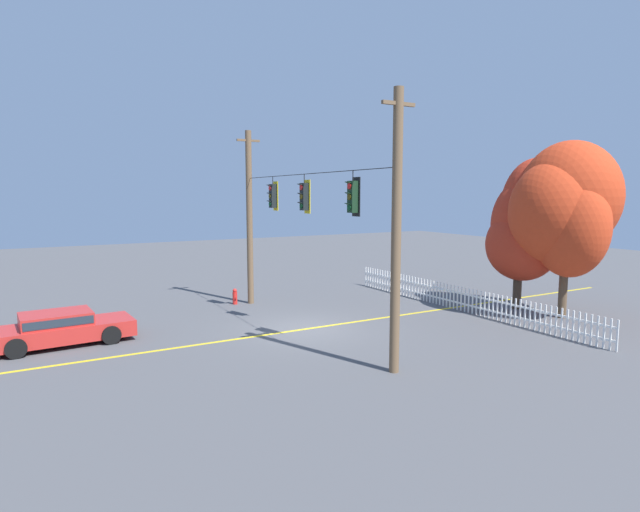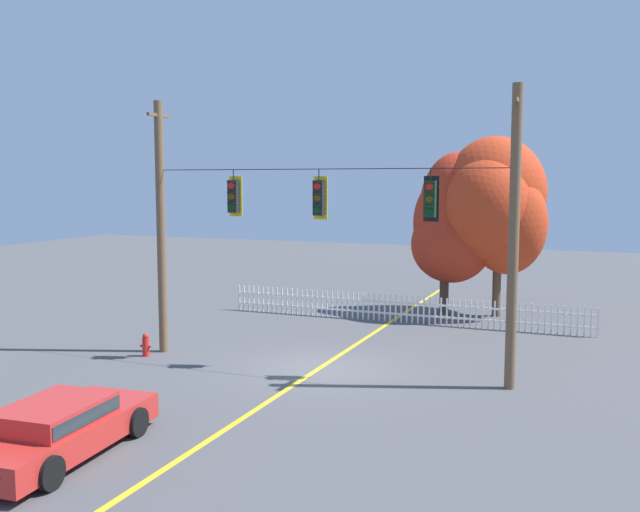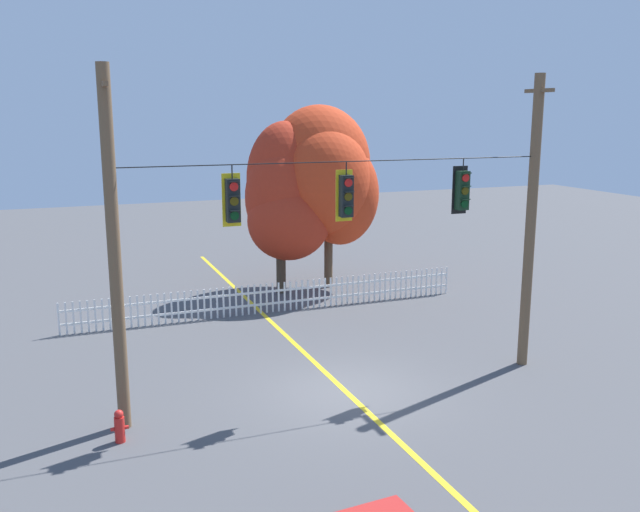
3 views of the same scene
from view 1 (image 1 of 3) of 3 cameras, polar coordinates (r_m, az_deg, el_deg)
name	(u,v)px [view 1 (image 1 of 3)]	position (r m, az deg, el deg)	size (l,w,h in m)	color
ground	(305,329)	(19.84, -1.66, -8.12)	(80.00, 80.00, 0.00)	#4C4C4F
lane_centerline_stripe	(305,329)	(19.84, -1.66, -8.11)	(0.16, 36.00, 0.01)	gold
signal_support_span	(305,222)	(19.20, -1.70, 3.74)	(11.25, 1.10, 8.03)	brown
traffic_signal_northbound_secondary	(273,196)	(21.72, -5.22, 6.66)	(0.43, 0.38, 1.42)	black
traffic_signal_northbound_primary	(305,197)	(19.20, -1.73, 6.61)	(0.43, 0.38, 1.46)	black
traffic_signal_eastbound_side	(353,197)	(16.38, 3.69, 6.59)	(0.43, 0.38, 1.45)	black
white_picket_fence	(458,298)	(23.80, 15.03, -4.51)	(14.41, 0.06, 1.07)	white
autumn_maple_near_fence	(528,225)	(24.41, 22.04, 3.18)	(3.31, 3.36, 6.72)	#473828
autumn_maple_mid	(564,208)	(23.43, 25.45, 4.82)	(4.30, 4.42, 7.34)	brown
parked_car	(60,328)	(19.80, -26.90, -7.09)	(2.20, 4.69, 1.15)	red
fire_hydrant	(235,296)	(24.52, -9.43, -4.46)	(0.38, 0.22, 0.74)	red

